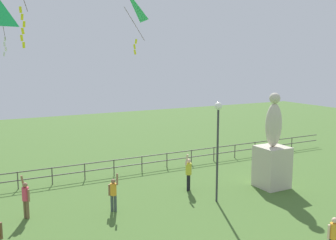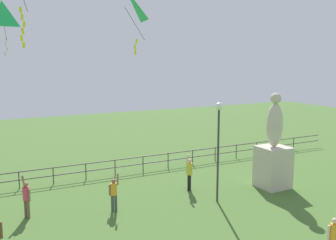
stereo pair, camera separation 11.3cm
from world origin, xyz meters
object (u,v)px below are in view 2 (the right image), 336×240
(kite_1, at_px, (125,8))
(statue_monument, at_px, (273,155))
(lamppost, at_px, (219,131))
(person_3, at_px, (334,236))
(person_1, at_px, (114,192))
(kite_0, at_px, (2,16))
(person_5, at_px, (189,172))
(person_0, at_px, (26,197))

(kite_1, bearing_deg, statue_monument, -1.04)
(lamppost, height_order, kite_1, kite_1)
(person_3, xyz_separation_m, kite_1, (-4.66, 6.93, 7.91))
(lamppost, xyz_separation_m, person_1, (-4.78, 1.11, -2.55))
(person_3, relative_size, kite_0, 0.72)
(lamppost, bearing_deg, person_5, 101.04)
(statue_monument, relative_size, person_5, 2.54)
(person_1, relative_size, person_5, 0.89)
(person_1, distance_m, person_5, 4.49)
(lamppost, bearing_deg, person_1, 166.97)
(person_0, distance_m, person_1, 3.70)
(person_0, bearing_deg, person_1, -16.02)
(person_5, distance_m, kite_1, 8.86)
(statue_monument, relative_size, kite_1, 1.94)
(statue_monument, bearing_deg, person_0, 172.05)
(person_3, height_order, kite_0, kite_0)
(person_1, bearing_deg, person_5, 11.31)
(kite_0, bearing_deg, lamppost, -28.56)
(person_1, xyz_separation_m, kite_1, (0.46, -0.53, 7.91))
(lamppost, distance_m, kite_0, 11.12)
(person_1, bearing_deg, person_3, -55.52)
(person_0, height_order, kite_0, kite_0)
(lamppost, bearing_deg, kite_1, 172.39)
(kite_0, relative_size, kite_1, 0.95)
(kite_0, bearing_deg, statue_monument, -18.91)
(person_3, relative_size, person_5, 0.89)
(lamppost, height_order, person_3, lamppost)
(lamppost, height_order, person_5, lamppost)
(lamppost, xyz_separation_m, person_5, (-0.39, 1.99, -2.45))
(person_1, bearing_deg, lamppost, -13.03)
(person_1, relative_size, person_3, 1.00)
(kite_1, bearing_deg, lamppost, -7.61)
(statue_monument, relative_size, lamppost, 1.05)
(statue_monument, height_order, lamppost, statue_monument)
(statue_monument, bearing_deg, person_5, 159.69)
(person_0, xyz_separation_m, kite_1, (4.02, -1.55, 7.87))
(person_5, xyz_separation_m, kite_1, (-3.94, -1.41, 7.81))
(statue_monument, relative_size, kite_0, 2.04)
(lamppost, xyz_separation_m, kite_0, (-8.62, 4.69, 5.24))
(person_0, height_order, person_1, person_0)
(statue_monument, xyz_separation_m, person_3, (-3.48, -6.78, -0.84))
(statue_monument, bearing_deg, person_1, 175.50)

